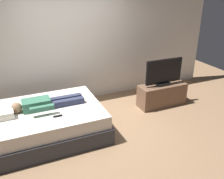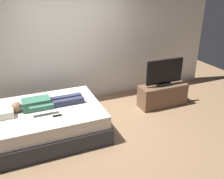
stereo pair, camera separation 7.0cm
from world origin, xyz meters
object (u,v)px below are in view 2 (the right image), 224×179
bed (45,122)px  tv_stand (162,95)px  person (44,103)px  tv (164,73)px  remote (57,116)px

bed → tv_stand: 2.65m
bed → tv_stand: bearing=4.1°
bed → person: bearing=59.8°
tv_stand → tv: bearing=-90.0°
bed → person: (0.03, 0.05, 0.36)m
tv → bed: bearing=-175.9°
bed → tv_stand: bed is taller
remote → tv_stand: (2.47, 0.55, -0.30)m
bed → tv: bearing=4.1°
bed → tv: 2.70m
bed → tv_stand: (2.65, 0.19, -0.01)m
person → tv: 2.63m
bed → person: size_ratio=1.66×
person → tv_stand: 2.65m
person → remote: bearing=-69.5°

